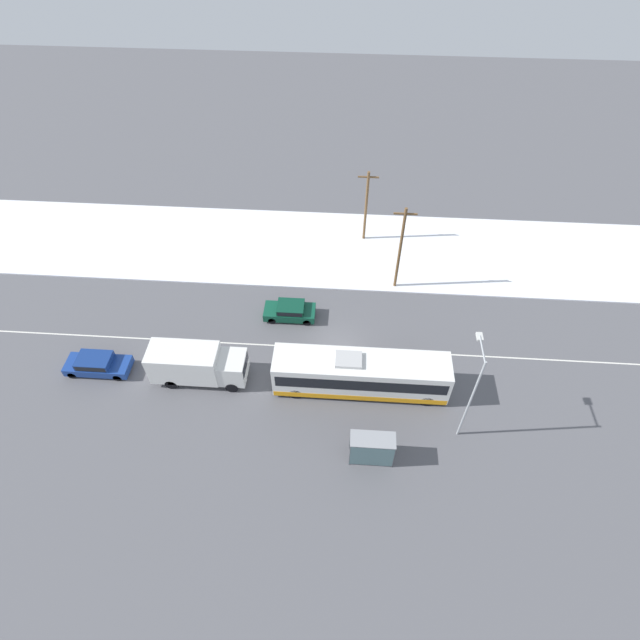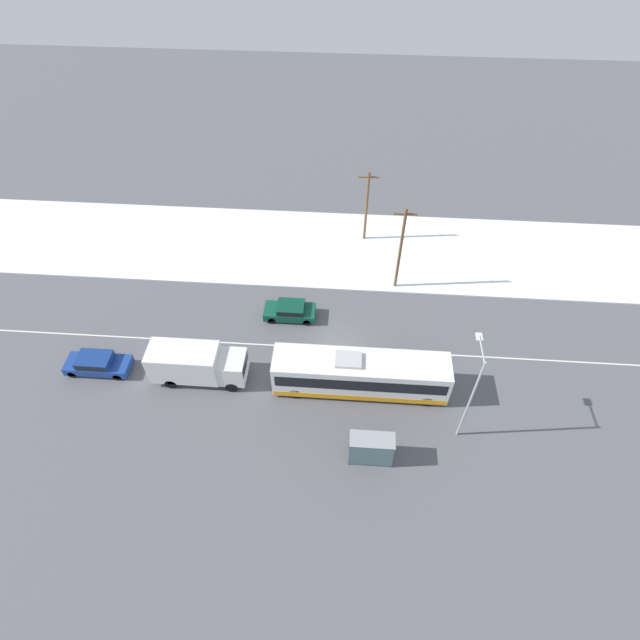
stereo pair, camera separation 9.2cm
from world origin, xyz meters
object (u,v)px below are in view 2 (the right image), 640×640
utility_pole_roadside (400,249)px  streetlamp (472,387)px  box_truck (196,363)px  pedestrian_at_stop (366,436)px  city_bus (360,374)px  bus_shelter (372,449)px  parked_car_near_truck (97,363)px  utility_pole_snowlot (367,206)px  sedan_car (290,310)px

utility_pole_roadside → streetlamp: bearing=-74.7°
box_truck → pedestrian_at_stop: size_ratio=4.26×
city_bus → bus_shelter: size_ratio=4.33×
streetlamp → box_truck: bearing=170.7°
parked_car_near_truck → bus_shelter: bearing=-16.6°
bus_shelter → utility_pole_snowlot: utility_pole_snowlot is taller
box_truck → parked_car_near_truck: bearing=178.8°
bus_shelter → box_truck: bearing=155.0°
parked_car_near_truck → utility_pole_snowlot: (19.36, 16.77, 2.98)m
box_truck → streetlamp: 18.79m
pedestrian_at_stop → utility_pole_roadside: utility_pole_roadside is taller
utility_pole_roadside → utility_pole_snowlot: bearing=113.3°
city_bus → sedan_car: size_ratio=2.97×
box_truck → parked_car_near_truck: size_ratio=1.46×
streetlamp → utility_pole_snowlot: bearing=107.9°
parked_car_near_truck → utility_pole_snowlot: size_ratio=0.65×
city_bus → pedestrian_at_stop: bearing=-83.9°
bus_shelter → utility_pole_roadside: (2.09, 16.41, 2.53)m
sedan_car → streetlamp: size_ratio=0.52×
utility_pole_roadside → city_bus: bearing=-105.0°
streetlamp → utility_pole_roadside: 14.11m
city_bus → bus_shelter: 5.75m
bus_shelter → streetlamp: bearing=25.9°
city_bus → box_truck: city_bus is taller
box_truck → utility_pole_snowlot: 20.75m
utility_pole_roadside → utility_pole_snowlot: (-2.72, 6.31, -0.45)m
sedan_car → utility_pole_snowlot: bearing=-119.1°
box_truck → streetlamp: size_ratio=0.86×
bus_shelter → utility_pole_snowlot: size_ratio=0.39×
sedan_car → utility_pole_snowlot: utility_pole_snowlot is taller
city_bus → streetlamp: (6.59, -2.88, 3.30)m
box_truck → utility_pole_roadside: (14.55, 10.61, 2.56)m
utility_pole_roadside → sedan_car: bearing=-154.1°
bus_shelter → streetlamp: streetlamp is taller
pedestrian_at_stop → bus_shelter: size_ratio=0.57×
city_bus → box_truck: 11.67m
pedestrian_at_stop → box_truck: bearing=159.4°
utility_pole_roadside → pedestrian_at_stop: bearing=-99.0°
city_bus → sedan_car: bearing=131.0°
city_bus → utility_pole_roadside: (2.87, 10.72, 2.60)m
parked_car_near_truck → bus_shelter: (20.00, -5.95, 0.89)m
sedan_car → pedestrian_at_stop: 12.63m
streetlamp → utility_pole_snowlot: (-6.44, 19.91, -1.15)m
pedestrian_at_stop → bus_shelter: 1.45m
city_bus → parked_car_near_truck: bearing=179.2°
streetlamp → sedan_car: bearing=142.5°
box_truck → pedestrian_at_stop: box_truck is taller
city_bus → pedestrian_at_stop: (0.48, -4.46, -0.63)m
pedestrian_at_stop → streetlamp: bearing=14.5°
pedestrian_at_stop → streetlamp: 7.44m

